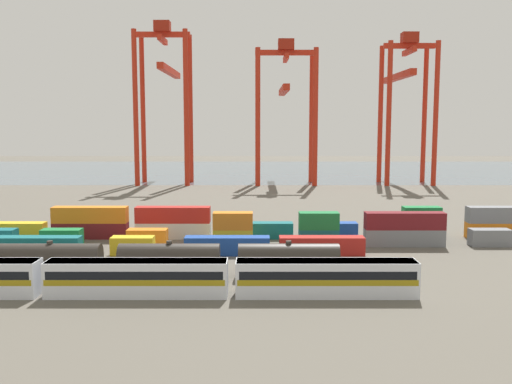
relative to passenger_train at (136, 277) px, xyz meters
name	(u,v)px	position (x,y,z in m)	size (l,w,h in m)	color
ground_plane	(196,210)	(0.10, 61.46, -2.14)	(420.00, 420.00, 0.00)	#5B564C
harbour_water	(224,171)	(0.10, 166.79, -2.14)	(400.00, 110.00, 0.01)	slate
passenger_train	(136,277)	(0.00, 0.00, 0.00)	(60.61, 3.14, 3.90)	silver
freight_tank_row	(109,260)	(-4.93, 7.69, -0.02)	(55.84, 3.00, 4.46)	#232326
shipping_container_1	(38,246)	(-18.25, 19.49, -0.84)	(12.10, 2.44, 2.60)	#146066
shipping_container_2	(132,246)	(-4.74, 19.49, -0.84)	(6.04, 2.44, 2.60)	gold
shipping_container_3	(226,246)	(8.77, 19.49, -0.84)	(12.10, 2.44, 2.60)	#1C4299
shipping_container_4	(321,246)	(22.29, 19.49, -0.84)	(12.10, 2.44, 2.60)	#AD211C
shipping_container_6	(61,237)	(-16.88, 25.32, -0.84)	(6.04, 2.44, 2.60)	#197538
shipping_container_7	(147,237)	(-3.76, 25.32, -0.84)	(6.04, 2.44, 2.60)	orange
shipping_container_8	(232,237)	(9.36, 25.32, -0.84)	(6.04, 2.44, 2.60)	gold
shipping_container_9	(232,221)	(9.36, 25.32, 1.76)	(6.04, 2.44, 2.60)	orange
shipping_container_10	(318,237)	(22.49, 25.32, -0.84)	(6.04, 2.44, 2.60)	#146066
shipping_container_11	(318,221)	(22.49, 25.32, 1.76)	(6.04, 2.44, 2.60)	#197538
shipping_container_12	(403,237)	(35.61, 25.32, -0.84)	(12.10, 2.44, 2.60)	slate
shipping_container_13	(404,221)	(35.61, 25.32, 1.76)	(12.10, 2.44, 2.60)	maroon
shipping_container_14	(489,237)	(48.73, 25.32, -0.84)	(6.04, 2.44, 2.60)	slate
shipping_container_15	(7,230)	(-27.68, 31.15, -0.84)	(12.10, 2.44, 2.60)	gold
shipping_container_16	(90,230)	(-14.17, 31.15, -0.84)	(12.10, 2.44, 2.60)	maroon
shipping_container_17	(89,215)	(-14.17, 31.15, 1.76)	(12.10, 2.44, 2.60)	orange
shipping_container_18	(173,230)	(-0.65, 31.15, -0.84)	(12.10, 2.44, 2.60)	silver
shipping_container_19	(172,215)	(-0.65, 31.15, 1.76)	(12.10, 2.44, 2.60)	#AD211C
shipping_container_20	(255,230)	(12.86, 31.15, -0.84)	(12.10, 2.44, 2.60)	#146066
shipping_container_21	(338,230)	(26.38, 31.15, -0.84)	(6.04, 2.44, 2.60)	#1C4299
shipping_container_22	(420,230)	(39.90, 31.15, -0.84)	(6.04, 2.44, 2.60)	#1C4299
shipping_container_23	(421,215)	(39.90, 31.15, 1.76)	(6.04, 2.44, 2.60)	#197538
shipping_container_24	(503,230)	(53.41, 31.15, -0.84)	(12.10, 2.44, 2.60)	orange
shipping_container_25	(504,215)	(53.41, 31.15, 1.76)	(12.10, 2.44, 2.60)	slate
gantry_crane_west	(164,87)	(-15.56, 118.84, 27.88)	(16.73, 38.70, 49.64)	red
gantry_crane_central	(284,99)	(22.04, 118.46, 24.39)	(18.83, 35.64, 44.25)	red
gantry_crane_east	(405,93)	(59.63, 118.88, 26.12)	(15.65, 38.27, 46.26)	red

